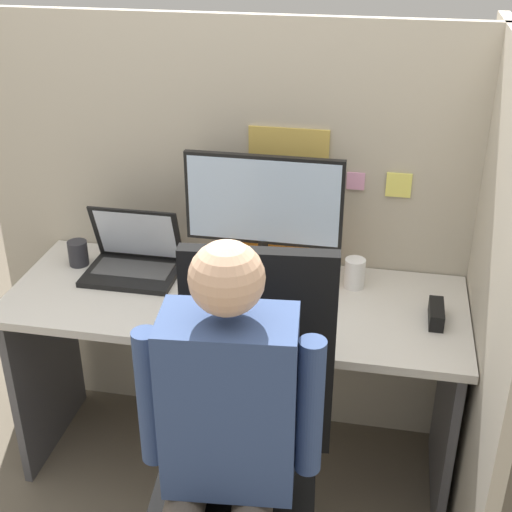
# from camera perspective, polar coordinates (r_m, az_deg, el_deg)

# --- Properties ---
(cubicle_panel_back) EXTENTS (2.09, 0.05, 1.65)m
(cubicle_panel_back) POSITION_cam_1_polar(r_m,az_deg,el_deg) (2.72, -0.21, 1.45)
(cubicle_panel_back) COLOR #B7AD99
(cubicle_panel_back) RESTS_ON ground
(cubicle_panel_right) EXTENTS (0.04, 1.23, 1.65)m
(cubicle_panel_right) POSITION_cam_1_polar(r_m,az_deg,el_deg) (2.37, 17.77, -4.39)
(cubicle_panel_right) COLOR #B7AD99
(cubicle_panel_right) RESTS_ON ground
(desk) EXTENTS (1.59, 0.61, 0.75)m
(desk) POSITION_cam_1_polar(r_m,az_deg,el_deg) (2.57, -1.65, -6.77)
(desk) COLOR beige
(desk) RESTS_ON ground
(paper_box) EXTENTS (0.33, 0.26, 0.08)m
(paper_box) POSITION_cam_1_polar(r_m,az_deg,el_deg) (2.57, 0.56, -1.09)
(paper_box) COLOR orange
(paper_box) RESTS_ON desk
(monitor) EXTENTS (0.55, 0.17, 0.39)m
(monitor) POSITION_cam_1_polar(r_m,az_deg,el_deg) (2.46, 0.60, 4.08)
(monitor) COLOR black
(monitor) RESTS_ON paper_box
(laptop) EXTENTS (0.33, 0.24, 0.25)m
(laptop) POSITION_cam_1_polar(r_m,az_deg,el_deg) (2.64, -9.78, -0.41)
(laptop) COLOR black
(laptop) RESTS_ON desk
(mouse) EXTENTS (0.07, 0.04, 0.03)m
(mouse) POSITION_cam_1_polar(r_m,az_deg,el_deg) (2.47, -5.38, -3.07)
(mouse) COLOR gray
(mouse) RESTS_ON desk
(stapler) EXTENTS (0.05, 0.14, 0.06)m
(stapler) POSITION_cam_1_polar(r_m,az_deg,el_deg) (2.40, 14.22, -4.51)
(stapler) COLOR black
(stapler) RESTS_ON desk
(carrot_toy) EXTENTS (0.05, 0.12, 0.05)m
(carrot_toy) POSITION_cam_1_polar(r_m,az_deg,el_deg) (2.36, -4.91, -4.32)
(carrot_toy) COLOR orange
(carrot_toy) RESTS_ON desk
(office_chair) EXTENTS (0.53, 0.57, 1.16)m
(office_chair) POSITION_cam_1_polar(r_m,az_deg,el_deg) (2.11, -0.97, -15.34)
(office_chair) COLOR black
(office_chair) RESTS_ON ground
(person) EXTENTS (0.48, 0.48, 1.31)m
(person) POSITION_cam_1_polar(r_m,az_deg,el_deg) (1.87, -2.77, -15.17)
(person) COLOR brown
(person) RESTS_ON ground
(coffee_mug) EXTENTS (0.07, 0.07, 0.11)m
(coffee_mug) POSITION_cam_1_polar(r_m,az_deg,el_deg) (2.54, 7.89, -1.37)
(coffee_mug) COLOR white
(coffee_mug) RESTS_ON desk
(pen_cup) EXTENTS (0.07, 0.07, 0.09)m
(pen_cup) POSITION_cam_1_polar(r_m,az_deg,el_deg) (2.75, -14.05, 0.23)
(pen_cup) COLOR #28282D
(pen_cup) RESTS_ON desk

